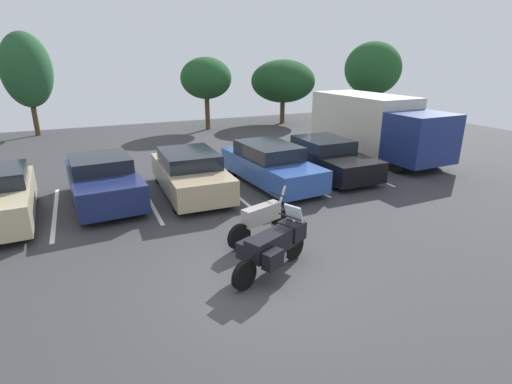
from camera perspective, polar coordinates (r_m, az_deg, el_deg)
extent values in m
cube|color=#38383A|center=(8.42, 0.55, -13.39)|extent=(44.00, 44.00, 0.10)
cylinder|color=black|center=(9.19, 5.54, -7.90)|extent=(0.62, 0.37, 0.63)
cylinder|color=black|center=(8.05, -1.72, -12.04)|extent=(0.62, 0.37, 0.63)
cube|color=black|center=(8.41, 2.21, -7.45)|extent=(1.33, 0.92, 0.45)
cylinder|color=#B2B2B7|center=(8.93, 5.16, -5.85)|extent=(0.48, 0.27, 1.10)
cylinder|color=black|center=(8.70, 4.93, -3.63)|extent=(0.29, 0.58, 0.04)
cube|color=black|center=(8.92, 5.25, -5.56)|extent=(0.61, 0.65, 0.40)
cube|color=#B2C1CC|center=(8.80, 5.52, -3.10)|extent=(0.33, 0.47, 0.39)
cube|color=black|center=(8.41, -1.36, -8.23)|extent=(0.50, 0.40, 0.36)
cube|color=black|center=(8.00, 2.45, -9.78)|extent=(0.50, 0.40, 0.36)
cylinder|color=black|center=(10.51, 3.76, -4.17)|extent=(0.66, 0.32, 0.65)
cylinder|color=black|center=(9.58, -2.47, -6.56)|extent=(0.66, 0.32, 0.65)
cube|color=gray|center=(9.87, 0.80, -3.21)|extent=(1.15, 0.63, 0.44)
cylinder|color=#B2B2B7|center=(10.27, 3.34, -2.24)|extent=(0.50, 0.23, 1.12)
cylinder|color=black|center=(10.08, 3.07, -0.31)|extent=(0.23, 0.60, 0.04)
cube|color=silver|center=(13.38, -27.25, -2.62)|extent=(0.12, 4.67, 0.01)
cube|color=silver|center=(13.45, -15.37, -1.00)|extent=(0.12, 4.67, 0.01)
cube|color=silver|center=(14.08, -4.10, 0.58)|extent=(0.12, 4.67, 0.01)
cube|color=silver|center=(15.22, 5.84, 1.95)|extent=(0.12, 4.67, 0.01)
cube|color=silver|center=(16.74, 14.20, 3.07)|extent=(0.12, 4.67, 0.01)
cylinder|color=black|center=(11.80, -30.28, -4.24)|extent=(0.25, 0.65, 0.64)
cylinder|color=black|center=(14.53, -29.86, -0.10)|extent=(0.25, 0.65, 0.64)
cube|color=navy|center=(13.39, -21.30, 1.14)|extent=(2.19, 4.43, 0.83)
cube|color=black|center=(13.51, -21.79, 3.99)|extent=(1.89, 2.07, 0.42)
cylinder|color=black|center=(12.21, -16.39, -1.47)|extent=(0.26, 0.70, 0.68)
cylinder|color=black|center=(12.04, -24.09, -2.70)|extent=(0.26, 0.70, 0.68)
cylinder|color=black|center=(14.97, -18.79, 2.07)|extent=(0.26, 0.70, 0.68)
cylinder|color=black|center=(14.83, -25.07, 1.10)|extent=(0.26, 0.70, 0.68)
cube|color=tan|center=(13.53, -9.53, 2.24)|extent=(1.99, 4.61, 0.78)
cube|color=black|center=(13.46, -9.78, 4.90)|extent=(1.79, 2.37, 0.47)
cylinder|color=black|center=(12.40, -4.09, -0.46)|extent=(0.23, 0.66, 0.65)
cylinder|color=black|center=(12.01, -11.45, -1.46)|extent=(0.23, 0.66, 0.65)
cylinder|color=black|center=(15.24, -7.90, 3.17)|extent=(0.23, 0.66, 0.65)
cylinder|color=black|center=(14.93, -13.94, 2.44)|extent=(0.23, 0.66, 0.65)
cube|color=#2D519E|center=(14.37, 2.15, 3.47)|extent=(2.15, 4.95, 0.77)
cube|color=black|center=(14.37, 1.82, 6.09)|extent=(1.84, 2.61, 0.50)
cylinder|color=black|center=(13.55, 8.50, 1.09)|extent=(0.26, 0.66, 0.65)
cylinder|color=black|center=(12.72, 2.82, 0.07)|extent=(0.26, 0.66, 0.65)
cylinder|color=black|center=(16.19, 1.61, 4.29)|extent=(0.26, 0.66, 0.65)
cylinder|color=black|center=(15.51, -3.42, 3.59)|extent=(0.26, 0.66, 0.65)
cube|color=black|center=(15.74, 10.49, 4.49)|extent=(1.94, 4.58, 0.75)
cube|color=black|center=(15.95, 9.74, 6.95)|extent=(1.79, 2.17, 0.45)
cylinder|color=black|center=(15.12, 16.37, 2.35)|extent=(0.22, 0.61, 0.61)
cylinder|color=black|center=(14.12, 11.14, 1.61)|extent=(0.22, 0.61, 0.61)
cylinder|color=black|center=(17.51, 9.86, 5.10)|extent=(0.22, 0.61, 0.61)
cylinder|color=black|center=(16.66, 5.03, 4.58)|extent=(0.22, 0.61, 0.61)
cube|color=navy|center=(17.34, 22.88, 7.27)|extent=(2.49, 2.06, 1.98)
cube|color=beige|center=(19.78, 15.28, 10.05)|extent=(2.58, 5.18, 2.42)
cylinder|color=black|center=(18.34, 24.52, 4.74)|extent=(0.33, 0.91, 0.90)
cylinder|color=black|center=(16.83, 19.95, 4.15)|extent=(0.33, 0.91, 0.90)
cylinder|color=black|center=(21.48, 15.16, 7.70)|extent=(0.33, 0.91, 0.90)
cylinder|color=black|center=(20.21, 10.66, 7.34)|extent=(0.33, 0.91, 0.90)
cylinder|color=#4C3823|center=(25.74, -7.08, 11.18)|extent=(0.30, 0.30, 1.93)
ellipsoid|color=#1E4C23|center=(25.53, -7.29, 16.14)|extent=(3.17, 3.17, 2.53)
cylinder|color=#4C3823|center=(26.91, -29.42, 8.95)|extent=(0.29, 0.29, 1.66)
ellipsoid|color=#23512D|center=(26.67, -30.46, 15.07)|extent=(2.74, 2.74, 4.17)
cylinder|color=#4C3823|center=(28.11, 3.86, 11.45)|extent=(0.33, 0.33, 1.44)
ellipsoid|color=#19421E|center=(27.90, 3.96, 15.81)|extent=(4.37, 4.37, 2.85)
cylinder|color=#4C3823|center=(33.26, 16.20, 12.06)|extent=(0.34, 0.34, 1.56)
ellipsoid|color=#1E4C23|center=(33.06, 16.66, 16.85)|extent=(4.32, 4.32, 4.02)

